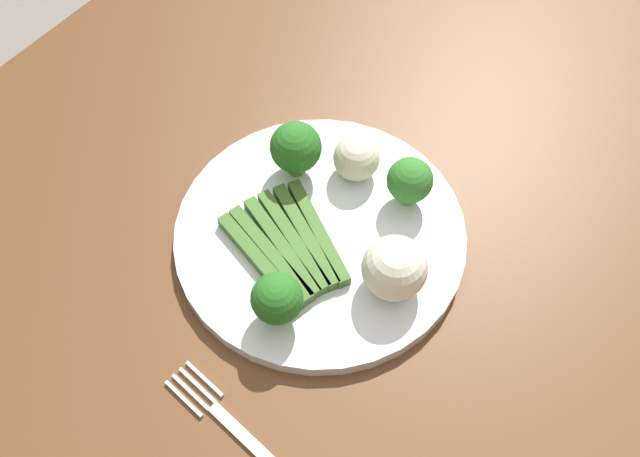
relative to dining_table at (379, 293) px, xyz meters
The scene contains 9 objects.
dining_table is the anchor object (origin of this frame).
plate 0.12m from the dining_table, 119.56° to the left, with size 0.28×0.28×0.01m, color white.
asparagus_bundle 0.15m from the dining_table, 133.49° to the left, with size 0.11×0.14×0.01m.
broccoli_left 0.19m from the dining_table, 84.04° to the left, with size 0.05×0.05×0.06m.
broccoli_back 0.19m from the dining_table, 165.47° to the left, with size 0.05×0.05×0.06m.
broccoli_right 0.15m from the dining_table, 11.76° to the left, with size 0.04×0.04×0.05m.
cauliflower_edge 0.15m from the dining_table, 140.75° to the right, with size 0.06×0.06×0.06m, color white.
cauliflower_outer_edge 0.16m from the dining_table, 56.53° to the left, with size 0.05×0.05×0.05m, color beige.
fork 0.24m from the dining_table, behind, with size 0.03×0.17×0.00m.
Camera 1 is at (-0.33, -0.17, 1.38)m, focal length 41.10 mm.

